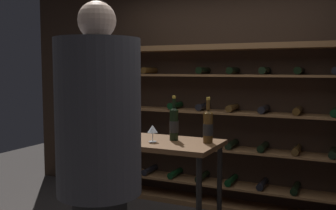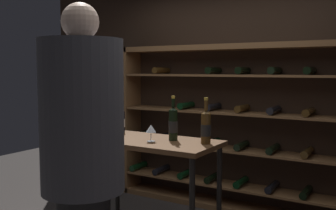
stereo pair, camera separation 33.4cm
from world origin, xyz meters
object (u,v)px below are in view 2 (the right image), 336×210
Objects in this scene: tasting_table at (149,153)px; wine_glass_stemmed_center at (151,129)px; person_guest_blue_shirt at (83,152)px; wine_rack at (229,129)px; wine_bottle_black_capsule at (173,124)px; wine_bottle_green_slim at (206,127)px; wine_bottle_amber_reserve at (121,120)px.

wine_glass_stemmed_center is at bearing -46.17° from tasting_table.
person_guest_blue_shirt is at bearing -81.18° from wine_glass_stemmed_center.
wine_rack is at bearing 84.68° from wine_glass_stemmed_center.
wine_bottle_black_capsule is 0.20m from wine_glass_stemmed_center.
tasting_table is at bearing -159.51° from wine_bottle_black_capsule.
wine_bottle_green_slim reaches higher than wine_glass_stemmed_center.
person_guest_blue_shirt reaches higher than wine_rack.
wine_rack is at bearing 103.95° from wine_bottle_green_slim.
wine_glass_stemmed_center is at bearing -95.32° from wine_rack.
wine_rack is 1.38m from wine_glass_stemmed_center.
wine_rack is at bearing -20.24° from person_guest_blue_shirt.
tasting_table is 3.69× the size of wine_bottle_amber_reserve.
wine_bottle_amber_reserve is at bearing 170.63° from wine_bottle_black_capsule.
person_guest_blue_shirt reaches higher than wine_glass_stemmed_center.
wine_bottle_black_capsule reaches higher than wine_bottle_amber_reserve.
wine_bottle_green_slim is at bearing 1.02° from wine_bottle_black_capsule.
wine_bottle_amber_reserve is 2.30× the size of wine_glass_stemmed_center.
wine_rack is at bearing 60.33° from wine_bottle_amber_reserve.
wine_glass_stemmed_center is at bearing -160.54° from wine_bottle_green_slim.
person_guest_blue_shirt is 1.11m from wine_bottle_black_capsule.
wine_bottle_black_capsule is at bearing -19.65° from person_guest_blue_shirt.
wine_glass_stemmed_center is at bearing -26.29° from wine_bottle_amber_reserve.
tasting_table is 0.61× the size of person_guest_blue_shirt.
person_guest_blue_shirt reaches higher than wine_bottle_black_capsule.
wine_bottle_black_capsule reaches higher than wine_glass_stemmed_center.
wine_glass_stemmed_center is at bearing -131.07° from wine_bottle_black_capsule.
wine_glass_stemmed_center is (-0.13, -0.15, -0.04)m from wine_bottle_black_capsule.
wine_glass_stemmed_center is (0.51, -0.25, -0.01)m from wine_bottle_amber_reserve.
wine_bottle_amber_reserve is (-0.44, 0.18, 0.23)m from tasting_table.
wine_bottle_green_slim reaches higher than wine_bottle_amber_reserve.
person_guest_blue_shirt is 6.02× the size of wine_bottle_amber_reserve.
wine_bottle_black_capsule is at bearing 20.49° from tasting_table.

